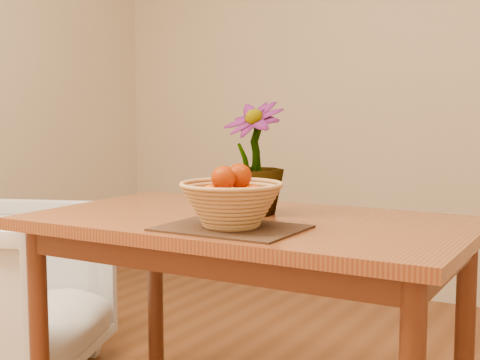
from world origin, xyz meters
The scene contains 6 objects.
wall_back centered at (0.00, 2.25, 1.35)m, with size 4.00×0.02×2.70m, color beige.
table centered at (0.00, 0.30, 0.66)m, with size 1.40×0.80×0.75m.
placemat centered at (0.06, 0.09, 0.75)m, with size 0.40×0.30×0.01m, color #332112.
wicker_basket centered at (0.06, 0.09, 0.82)m, with size 0.30×0.30×0.12m.
orange_pile centered at (0.06, 0.09, 0.87)m, with size 0.16×0.16×0.13m.
potted_plant centered at (-0.03, 0.37, 0.94)m, with size 0.21×0.21×0.37m, color #154A15.
Camera 1 is at (1.02, -1.56, 1.09)m, focal length 50.00 mm.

